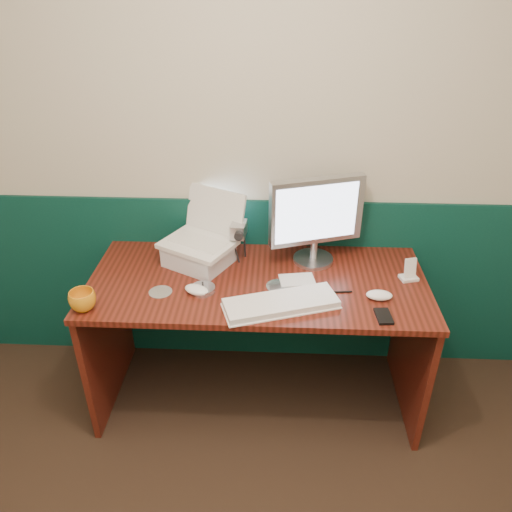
# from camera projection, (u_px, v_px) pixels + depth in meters

# --- Properties ---
(back_wall) EXTENTS (3.50, 0.04, 2.50)m
(back_wall) POSITION_uv_depth(u_px,v_px,m) (240.00, 152.00, 2.43)
(back_wall) COLOR #BEB8A1
(back_wall) RESTS_ON ground
(wainscot) EXTENTS (3.48, 0.02, 1.00)m
(wainscot) POSITION_uv_depth(u_px,v_px,m) (242.00, 282.00, 2.80)
(wainscot) COLOR #072F2B
(wainscot) RESTS_ON ground
(desk) EXTENTS (1.60, 0.70, 0.75)m
(desk) POSITION_uv_depth(u_px,v_px,m) (257.00, 341.00, 2.55)
(desk) COLOR #39120A
(desk) RESTS_ON ground
(laptop_riser) EXTENTS (0.37, 0.35, 0.10)m
(laptop_riser) POSITION_uv_depth(u_px,v_px,m) (199.00, 255.00, 2.47)
(laptop_riser) COLOR silver
(laptop_riser) RESTS_ON desk
(laptop) EXTENTS (0.41, 0.38, 0.28)m
(laptop) POSITION_uv_depth(u_px,v_px,m) (196.00, 221.00, 2.37)
(laptop) COLOR white
(laptop) RESTS_ON laptop_riser
(monitor) EXTENTS (0.48, 0.27, 0.46)m
(monitor) POSITION_uv_depth(u_px,v_px,m) (316.00, 220.00, 2.40)
(monitor) COLOR #AEAEB3
(monitor) RESTS_ON desk
(keyboard) EXTENTS (0.52, 0.31, 0.03)m
(keyboard) POSITION_uv_depth(u_px,v_px,m) (281.00, 304.00, 2.17)
(keyboard) COLOR white
(keyboard) RESTS_ON desk
(mouse_right) EXTENTS (0.12, 0.07, 0.04)m
(mouse_right) POSITION_uv_depth(u_px,v_px,m) (379.00, 295.00, 2.22)
(mouse_right) COLOR white
(mouse_right) RESTS_ON desk
(mouse_left) EXTENTS (0.14, 0.11, 0.04)m
(mouse_left) POSITION_uv_depth(u_px,v_px,m) (197.00, 290.00, 2.25)
(mouse_left) COLOR white
(mouse_left) RESTS_ON desk
(mug) EXTENTS (0.14, 0.14, 0.09)m
(mug) POSITION_uv_depth(u_px,v_px,m) (83.00, 301.00, 2.14)
(mug) COLOR orange
(mug) RESTS_ON desk
(camcorder) EXTENTS (0.11, 0.14, 0.21)m
(camcorder) POSITION_uv_depth(u_px,v_px,m) (239.00, 241.00, 2.48)
(camcorder) COLOR #BAB9BF
(camcorder) RESTS_ON desk
(cd_spindle) EXTENTS (0.11, 0.11, 0.02)m
(cd_spindle) POSITION_uv_depth(u_px,v_px,m) (203.00, 289.00, 2.27)
(cd_spindle) COLOR silver
(cd_spindle) RESTS_ON desk
(cd_loose_a) EXTENTS (0.11, 0.11, 0.00)m
(cd_loose_a) POSITION_uv_depth(u_px,v_px,m) (160.00, 292.00, 2.27)
(cd_loose_a) COLOR #ADB3BD
(cd_loose_a) RESTS_ON desk
(cd_loose_b) EXTENTS (0.12, 0.12, 0.00)m
(cd_loose_b) POSITION_uv_depth(u_px,v_px,m) (279.00, 286.00, 2.32)
(cd_loose_b) COLOR #ADB6BD
(cd_loose_b) RESTS_ON desk
(pen) EXTENTS (0.14, 0.02, 0.01)m
(pen) POSITION_uv_depth(u_px,v_px,m) (337.00, 292.00, 2.27)
(pen) COLOR black
(pen) RESTS_ON desk
(papers) EXTENTS (0.18, 0.13, 0.00)m
(papers) POSITION_uv_depth(u_px,v_px,m) (297.00, 280.00, 2.36)
(papers) COLOR silver
(papers) RESTS_ON desk
(dock) EXTENTS (0.09, 0.08, 0.02)m
(dock) POSITION_uv_depth(u_px,v_px,m) (408.00, 278.00, 2.36)
(dock) COLOR silver
(dock) RESTS_ON desk
(music_player) EXTENTS (0.06, 0.04, 0.10)m
(music_player) POSITION_uv_depth(u_px,v_px,m) (410.00, 268.00, 2.33)
(music_player) COLOR white
(music_player) RESTS_ON dock
(pda) EXTENTS (0.07, 0.11, 0.01)m
(pda) POSITION_uv_depth(u_px,v_px,m) (384.00, 316.00, 2.11)
(pda) COLOR black
(pda) RESTS_ON desk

